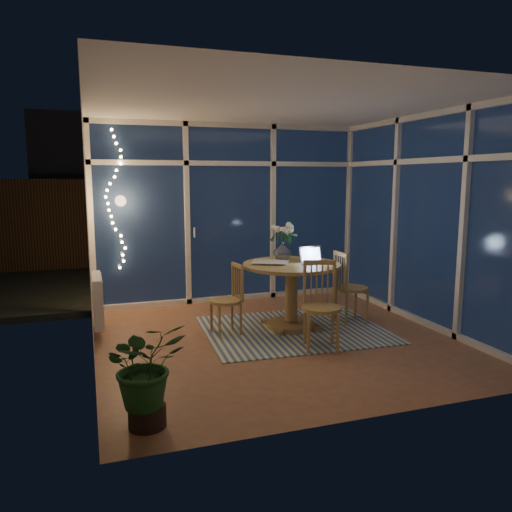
# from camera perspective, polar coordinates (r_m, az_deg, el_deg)

# --- Properties ---
(floor) EXTENTS (4.00, 4.00, 0.00)m
(floor) POSITION_cam_1_polar(r_m,az_deg,el_deg) (5.79, 2.54, -9.43)
(floor) COLOR brown
(floor) RESTS_ON ground
(ceiling) EXTENTS (4.00, 4.00, 0.00)m
(ceiling) POSITION_cam_1_polar(r_m,az_deg,el_deg) (5.55, 2.73, 16.97)
(ceiling) COLOR silver
(ceiling) RESTS_ON wall_back
(wall_back) EXTENTS (4.00, 0.04, 2.60)m
(wall_back) POSITION_cam_1_polar(r_m,az_deg,el_deg) (7.41, -2.99, 4.88)
(wall_back) COLOR beige
(wall_back) RESTS_ON floor
(wall_front) EXTENTS (4.00, 0.04, 2.60)m
(wall_front) POSITION_cam_1_polar(r_m,az_deg,el_deg) (3.74, 13.78, 0.63)
(wall_front) COLOR beige
(wall_front) RESTS_ON floor
(wall_left) EXTENTS (0.04, 4.00, 2.60)m
(wall_left) POSITION_cam_1_polar(r_m,az_deg,el_deg) (5.15, -18.63, 2.63)
(wall_left) COLOR beige
(wall_left) RESTS_ON floor
(wall_right) EXTENTS (0.04, 4.00, 2.60)m
(wall_right) POSITION_cam_1_polar(r_m,az_deg,el_deg) (6.51, 19.31, 3.83)
(wall_right) COLOR beige
(wall_right) RESTS_ON floor
(window_wall_back) EXTENTS (4.00, 0.10, 2.60)m
(window_wall_back) POSITION_cam_1_polar(r_m,az_deg,el_deg) (7.37, -2.90, 4.86)
(window_wall_back) COLOR white
(window_wall_back) RESTS_ON floor
(window_wall_right) EXTENTS (0.10, 4.00, 2.60)m
(window_wall_right) POSITION_cam_1_polar(r_m,az_deg,el_deg) (6.49, 19.03, 3.82)
(window_wall_right) COLOR white
(window_wall_right) RESTS_ON floor
(radiator) EXTENTS (0.10, 0.70, 0.58)m
(radiator) POSITION_cam_1_polar(r_m,az_deg,el_deg) (6.19, -17.68, -4.79)
(radiator) COLOR silver
(radiator) RESTS_ON wall_left
(fairy_lights) EXTENTS (0.24, 0.10, 1.85)m
(fairy_lights) POSITION_cam_1_polar(r_m,az_deg,el_deg) (7.02, -15.89, 6.16)
(fairy_lights) COLOR #ECB05E
(fairy_lights) RESTS_ON window_wall_back
(garden_patio) EXTENTS (12.00, 6.00, 0.10)m
(garden_patio) POSITION_cam_1_polar(r_m,az_deg,el_deg) (10.59, -4.70, -1.34)
(garden_patio) COLOR black
(garden_patio) RESTS_ON ground
(garden_fence) EXTENTS (11.00, 0.08, 1.80)m
(garden_fence) POSITION_cam_1_polar(r_m,az_deg,el_deg) (10.85, -7.97, 3.97)
(garden_fence) COLOR #321B12
(garden_fence) RESTS_ON ground
(neighbour_roof) EXTENTS (7.00, 3.00, 2.20)m
(neighbour_roof) POSITION_cam_1_polar(r_m,az_deg,el_deg) (13.82, -9.20, 10.39)
(neighbour_roof) COLOR #2F3138
(neighbour_roof) RESTS_ON ground
(garden_shrubs) EXTENTS (0.90, 0.90, 0.90)m
(garden_shrubs) POSITION_cam_1_polar(r_m,az_deg,el_deg) (8.71, -10.51, -0.28)
(garden_shrubs) COLOR black
(garden_shrubs) RESTS_ON ground
(rug) EXTENTS (2.22, 1.81, 0.01)m
(rug) POSITION_cam_1_polar(r_m,az_deg,el_deg) (6.11, 4.37, -8.39)
(rug) COLOR beige
(rug) RESTS_ON floor
(dining_table) EXTENTS (1.23, 1.23, 0.80)m
(dining_table) POSITION_cam_1_polar(r_m,az_deg,el_deg) (6.09, 4.05, -4.58)
(dining_table) COLOR olive
(dining_table) RESTS_ON floor
(chair_left) EXTENTS (0.44, 0.44, 0.84)m
(chair_left) POSITION_cam_1_polar(r_m,az_deg,el_deg) (5.84, -3.48, -4.95)
(chair_left) COLOR olive
(chair_left) RESTS_ON floor
(chair_right) EXTENTS (0.43, 0.43, 0.93)m
(chair_right) POSITION_cam_1_polar(r_m,az_deg,el_deg) (6.42, 10.88, -3.45)
(chair_right) COLOR olive
(chair_right) RESTS_ON floor
(chair_front) EXTENTS (0.56, 0.56, 0.96)m
(chair_front) POSITION_cam_1_polar(r_m,az_deg,el_deg) (5.35, 7.49, -5.68)
(chair_front) COLOR olive
(chair_front) RESTS_ON floor
(laptop) EXTENTS (0.31, 0.27, 0.21)m
(laptop) POSITION_cam_1_polar(r_m,az_deg,el_deg) (6.03, 6.73, 0.15)
(laptop) COLOR silver
(laptop) RESTS_ON dining_table
(flower_vase) EXTENTS (0.21, 0.21, 0.21)m
(flower_vase) POSITION_cam_1_polar(r_m,az_deg,el_deg) (6.24, 3.05, 0.49)
(flower_vase) COLOR silver
(flower_vase) RESTS_ON dining_table
(bowl) EXTENTS (0.16, 0.16, 0.04)m
(bowl) POSITION_cam_1_polar(r_m,az_deg,el_deg) (6.24, 6.68, -0.36)
(bowl) COLOR silver
(bowl) RESTS_ON dining_table
(newspapers) EXTENTS (0.47, 0.42, 0.02)m
(newspapers) POSITION_cam_1_polar(r_m,az_deg,el_deg) (6.01, 1.67, -0.73)
(newspapers) COLOR silver
(newspapers) RESTS_ON dining_table
(phone) EXTENTS (0.12, 0.07, 0.01)m
(phone) POSITION_cam_1_polar(r_m,az_deg,el_deg) (5.93, 5.81, -0.97)
(phone) COLOR black
(phone) RESTS_ON dining_table
(potted_plant) EXTENTS (0.63, 0.57, 0.76)m
(potted_plant) POSITION_cam_1_polar(r_m,az_deg,el_deg) (3.83, -12.46, -13.42)
(potted_plant) COLOR #1A481E
(potted_plant) RESTS_ON floor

